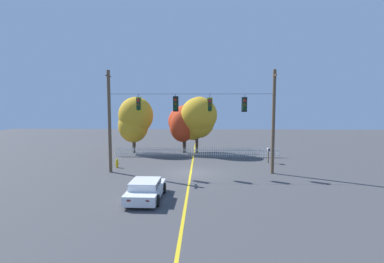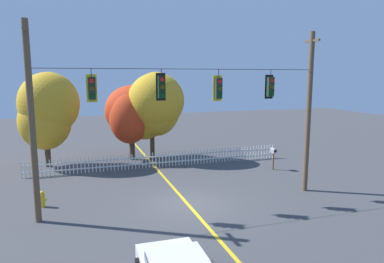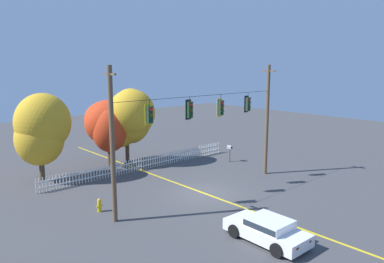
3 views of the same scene
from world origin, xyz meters
TOP-DOWN VIEW (x-y plane):
  - ground at (0.00, 0.00)m, footprint 80.00×80.00m
  - lane_centerline_stripe at (0.00, 0.00)m, footprint 0.16×36.00m
  - signal_support_span at (0.00, 0.00)m, footprint 13.17×1.10m
  - traffic_signal_northbound_secondary at (-4.11, 0.01)m, footprint 0.43×0.38m
  - traffic_signal_northbound_primary at (-1.19, 0.01)m, footprint 0.43×0.38m
  - traffic_signal_westbound_side at (1.50, 0.01)m, footprint 0.43×0.38m
  - traffic_signal_eastbound_side at (4.20, 0.01)m, footprint 0.43×0.38m
  - white_picket_fence at (0.38, 7.08)m, footprint 16.85×0.06m
  - autumn_maple_near_fence at (-6.60, 9.49)m, footprint 3.89×3.51m
  - autumn_maple_mid at (-1.01, 9.99)m, footprint 4.16×4.11m
  - autumn_oak_far_east at (0.44, 9.24)m, footprint 4.11×3.98m
  - parked_car at (-2.36, -6.73)m, footprint 2.00×4.00m
  - fire_hydrant at (-6.44, 1.73)m, footprint 0.38×0.22m
  - roadside_mailbox at (7.06, 4.16)m, footprint 0.25×0.44m

SIDE VIEW (x-z plane):
  - ground at x=0.00m, z-range 0.00..0.00m
  - lane_centerline_stripe at x=0.00m, z-range 0.00..0.01m
  - fire_hydrant at x=-6.44m, z-range -0.01..0.76m
  - white_picket_fence at x=0.38m, z-range 0.00..1.00m
  - parked_car at x=-2.36m, z-range 0.03..1.18m
  - roadside_mailbox at x=7.06m, z-range 0.45..1.86m
  - autumn_maple_mid at x=-1.01m, z-range 0.85..6.18m
  - autumn_maple_near_fence at x=-6.60m, z-range 0.52..6.74m
  - autumn_oak_far_east at x=0.44m, z-range 0.77..7.01m
  - signal_support_span at x=0.00m, z-range 0.09..8.21m
  - traffic_signal_westbound_side at x=1.50m, z-range 4.67..6.12m
  - traffic_signal_eastbound_side at x=4.20m, z-range 4.74..6.14m
  - traffic_signal_northbound_secondary at x=-4.11m, z-range 4.76..6.14m
  - traffic_signal_northbound_primary at x=-1.19m, z-range 4.80..6.18m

